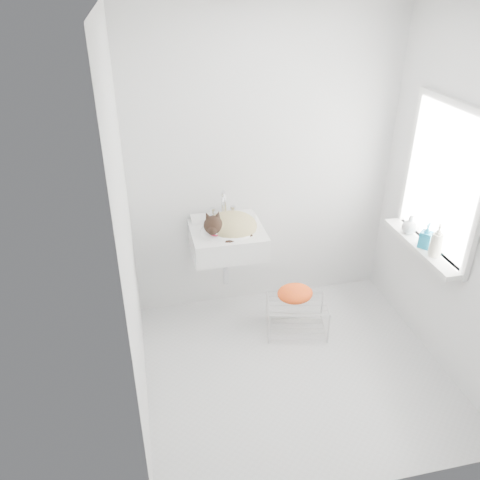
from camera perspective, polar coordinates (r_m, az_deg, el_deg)
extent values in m
cube|color=silver|center=(3.81, 6.43, -14.82)|extent=(2.20, 2.00, 0.02)
cube|color=white|center=(2.76, 9.57, 26.06)|extent=(2.20, 2.00, 0.02)
cube|color=silver|center=(3.95, 2.88, 8.62)|extent=(2.20, 0.02, 2.50)
cube|color=silver|center=(3.59, 24.52, 3.74)|extent=(0.02, 2.00, 2.50)
cube|color=silver|center=(2.92, -13.10, 0.08)|extent=(0.02, 2.00, 2.50)
cube|color=white|center=(3.69, 22.92, 6.45)|extent=(0.01, 0.80, 1.00)
cube|color=white|center=(3.68, 22.73, 6.44)|extent=(0.04, 0.90, 1.10)
cube|color=white|center=(3.86, 20.55, -0.71)|extent=(0.16, 0.88, 0.04)
cube|color=white|center=(3.81, -1.51, 1.24)|extent=(0.57, 0.50, 0.23)
ellipsoid|color=tan|center=(3.79, -1.04, 1.61)|extent=(0.42, 0.37, 0.21)
sphere|color=black|center=(3.67, -3.26, 2.21)|extent=(0.16, 0.16, 0.15)
torus|color=#A2152E|center=(3.69, -2.97, 1.61)|extent=(0.14, 0.13, 0.06)
cube|color=silver|center=(4.06, 6.67, -8.77)|extent=(0.53, 0.42, 0.28)
ellipsoid|color=#F56300|center=(3.99, 6.46, -6.62)|extent=(0.30, 0.21, 0.12)
imported|color=white|center=(3.73, 21.78, -1.72)|extent=(0.11, 0.11, 0.20)
imported|color=#147AA3|center=(3.82, 20.79, -0.77)|extent=(0.12, 0.12, 0.18)
imported|color=silver|center=(3.98, 19.15, 0.80)|extent=(0.16, 0.16, 0.15)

